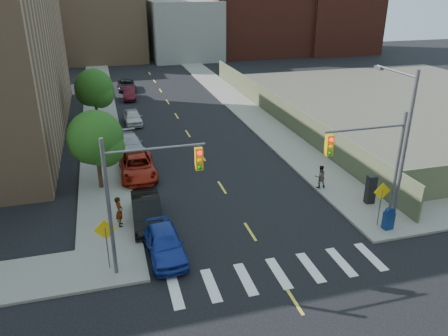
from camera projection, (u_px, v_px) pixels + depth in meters
ground at (314, 332)px, 17.67m from camera, size 160.00×160.00×0.00m
sidewalk_nw at (99, 99)px, 52.43m from camera, size 3.50×73.00×0.15m
sidewalk_ne at (223, 91)px, 56.28m from camera, size 3.50×73.00×0.15m
fence_north at (276, 108)px, 44.33m from camera, size 0.12×44.00×2.50m
gravel_lot at (416, 102)px, 51.16m from camera, size 36.00×42.00×0.06m
bg_bldg_west at (3, 28)px, 71.76m from camera, size 14.00×18.00×12.00m
bg_bldg_midwest at (102, 15)px, 76.92m from camera, size 14.00×16.00×15.00m
bg_bldg_center at (183, 29)px, 79.61m from camera, size 12.00×16.00×10.00m
bg_bldg_east at (252, 10)px, 83.68m from camera, size 18.00×18.00×16.00m
bg_bldg_fareast at (333, 4)px, 85.49m from camera, size 14.00×16.00×18.00m
signal_nw at (141, 187)px, 19.70m from camera, size 4.59×0.30×7.00m
signal_ne at (374, 160)px, 22.68m from camera, size 4.59×0.30×7.00m
streetlight_ne at (402, 138)px, 23.75m from camera, size 0.25×3.70×9.00m
warn_sign_nw at (106, 235)px, 20.69m from camera, size 1.06×0.06×2.83m
warn_sign_ne at (381, 196)px, 24.42m from camera, size 1.06×0.06×2.83m
warn_sign_midwest at (100, 142)px, 32.64m from camera, size 1.06×0.06×2.83m
tree_west_near at (96, 141)px, 28.50m from camera, size 3.66×3.64×5.52m
tree_west_far at (94, 90)px, 41.77m from camera, size 3.66×3.64×5.52m
parked_car_blue at (164, 243)px, 22.32m from camera, size 1.99×4.55×1.53m
parked_car_black at (147, 211)px, 25.35m from camera, size 1.80×4.73×1.54m
parked_car_red at (138, 166)px, 31.53m from camera, size 2.53×5.44×1.51m
parked_car_silver at (130, 143)px, 36.23m from camera, size 2.32×4.80×1.35m
parked_car_white at (133, 117)px, 43.17m from camera, size 1.79×4.20×1.41m
parked_car_maroon at (129, 93)px, 52.28m from camera, size 1.66×4.32×1.40m
parked_car_grey at (126, 85)px, 56.55m from camera, size 2.18×4.73×1.32m
mailbox at (389, 218)px, 24.53m from camera, size 0.57×0.45×1.34m
payphone at (371, 189)px, 27.32m from camera, size 0.57×0.48×1.85m
pedestrian_west at (119, 212)px, 24.74m from camera, size 0.48×0.69×1.81m
pedestrian_east at (320, 177)px, 29.41m from camera, size 0.86×0.72×1.60m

